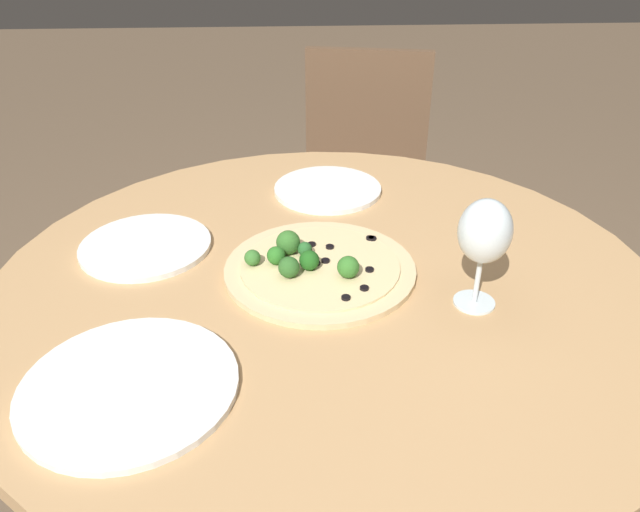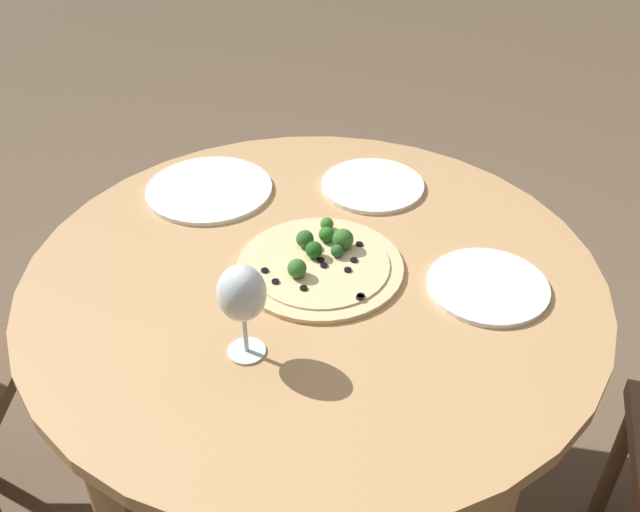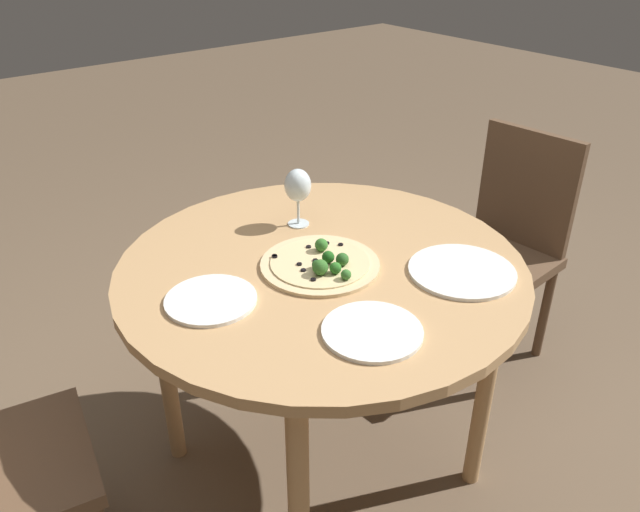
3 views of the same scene
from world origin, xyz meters
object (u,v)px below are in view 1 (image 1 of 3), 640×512
Objects in this scene: wine_glass at (485,234)px; chair at (362,192)px; plate_near at (129,386)px; plate_far at (328,189)px; pizza at (317,266)px; plate_side at (146,246)px.

chair is at bearing 2.93° from wine_glass.
wine_glass is 0.63× the size of plate_near.
wine_glass is at bearing -154.34° from plate_far.
wine_glass is at bearing -71.51° from plate_near.
plate_near is 0.64m from plate_far.
chair is at bearing -20.56° from plate_near.
plate_far is (0.31, -0.04, -0.01)m from pizza.
pizza is 1.38× the size of plate_side.
wine_glass reaches higher than plate_far.
plate_near is at bearing 153.33° from plate_far.
pizza is 1.81× the size of wine_glass.
plate_side is (0.09, 0.29, -0.01)m from pizza.
pizza is (-0.89, 0.18, 0.29)m from chair.
wine_glass reaches higher than pizza.
chair is 0.95m from pizza.
plate_side is (-0.80, 0.48, 0.28)m from chair.
wine_glass is (-0.10, -0.23, 0.11)m from pizza.
wine_glass is 0.79× the size of plate_far.
plate_side is at bearing 72.64° from pizza.
plate_far is at bearing 25.66° from wine_glass.
plate_far is at bearing -6.98° from pizza.
pizza is 1.14× the size of plate_near.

